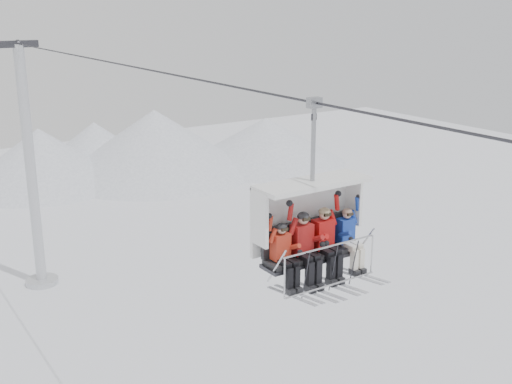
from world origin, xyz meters
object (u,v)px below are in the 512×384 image
chairlift_carrier (308,218)px  skier_center_right (326,240)px  lift_tower_right (32,186)px  skier_far_right (349,237)px  skier_far_left (284,254)px  skier_center_left (305,245)px

chairlift_carrier → skier_center_right: (0.29, -0.30, -0.48)m
lift_tower_right → skier_far_right: bearing=-87.8°
lift_tower_right → skier_far_left: 24.79m
skier_far_left → skier_center_left: skier_center_left is taller
skier_far_left → skier_far_right: skier_far_right is taller
skier_center_left → skier_far_right: 1.25m
chairlift_carrier → skier_center_left: 0.64m
skier_far_left → skier_center_right: skier_center_right is taller
lift_tower_right → skier_center_right: (0.29, -24.37, 4.47)m
lift_tower_right → skier_far_right: size_ratio=7.99×
skier_center_left → skier_center_right: (0.59, -0.00, -0.00)m
skier_far_left → skier_far_right: bearing=0.0°
chairlift_carrier → skier_center_left: bearing=-134.9°
lift_tower_right → skier_center_right: bearing=-89.3°
skier_center_left → lift_tower_right: bearing=89.3°
chairlift_carrier → skier_far_right: bearing=-18.6°
skier_center_right → skier_far_right: size_ratio=1.05×
skier_center_left → skier_far_right: bearing=-0.8°
skier_center_right → skier_center_left: bearing=179.9°
skier_center_left → skier_center_right: 0.59m
skier_far_left → lift_tower_right: bearing=88.0°
skier_center_right → skier_far_right: bearing=-1.4°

